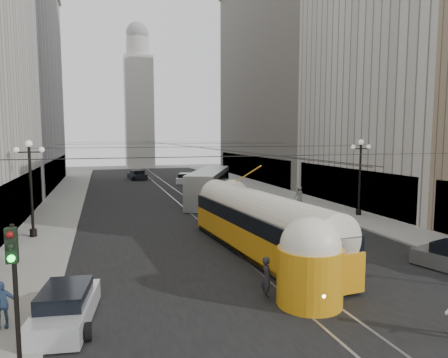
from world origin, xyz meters
TOP-DOWN VIEW (x-y plane):
  - ground at (0.00, 0.00)m, footprint 170.00×170.00m
  - road at (0.00, 32.50)m, footprint 20.00×85.00m
  - sidewalk_left at (-12.00, 36.00)m, footprint 4.00×72.00m
  - sidewalk_right at (12.00, 36.00)m, footprint 4.00×72.00m
  - rail_left at (-0.75, 32.50)m, footprint 0.12×85.00m
  - rail_right at (0.75, 32.50)m, footprint 0.12×85.00m
  - building_left_far at (-19.99, 48.00)m, footprint 12.60×28.60m
  - building_right_far at (20.00, 48.00)m, footprint 12.60×32.60m
  - distant_tower at (0.00, 80.00)m, footprint 6.00×6.00m
  - lamppost_left_mid at (-12.60, 18.00)m, footprint 1.86×0.44m
  - lamppost_right_mid at (12.60, 18.00)m, footprint 1.86×0.44m
  - signal_left at (-10.30, 0.40)m, footprint 0.28×0.45m
  - catenary at (0.12, 31.49)m, footprint 25.00×72.00m
  - streetcar at (0.42, 10.27)m, footprint 3.96×16.59m
  - city_bus at (2.44, 29.06)m, footprint 7.67×13.47m
  - sedan_silver at (-9.50, 4.35)m, footprint 2.38×4.57m
  - sedan_white_far at (3.35, 46.23)m, footprint 3.34×4.99m
  - sedan_dark_far at (-2.87, 53.47)m, footprint 2.83×5.04m
  - pedestrian_crossing_a at (-1.66, 4.33)m, footprint 0.58×0.74m
  - pedestrian_sidewalk_right at (10.50, 24.66)m, footprint 0.87×0.55m
  - pedestrian_sidewalk_left at (-11.56, 4.39)m, footprint 1.01×0.64m

SIDE VIEW (x-z plane):
  - ground at x=0.00m, z-range 0.00..0.00m
  - road at x=0.00m, z-range -0.01..0.01m
  - rail_left at x=-0.75m, z-range -0.02..0.02m
  - rail_right at x=0.75m, z-range -0.02..0.02m
  - sidewalk_left at x=-12.00m, z-range 0.00..0.15m
  - sidewalk_right at x=12.00m, z-range 0.00..0.15m
  - sedan_silver at x=-9.50m, z-range -0.06..1.31m
  - sedan_white_far at x=3.35m, z-range -0.07..1.39m
  - sedan_dark_far at x=-2.87m, z-range -0.07..1.43m
  - pedestrian_crossing_a at x=-1.66m, z-range 0.00..1.79m
  - pedestrian_sidewalk_left at x=-11.56m, z-range 0.15..1.80m
  - pedestrian_sidewalk_right at x=10.50m, z-range 0.15..1.90m
  - streetcar at x=0.42m, z-range -0.04..3.61m
  - city_bus at x=2.44m, z-range 0.16..3.46m
  - signal_left at x=-10.30m, z-range 0.99..5.39m
  - lamppost_left_mid at x=-12.60m, z-range 0.56..6.93m
  - lamppost_right_mid at x=12.60m, z-range 0.56..6.93m
  - catenary at x=0.12m, z-range 5.77..6.00m
  - building_left_far at x=-19.99m, z-range 0.01..28.61m
  - distant_tower at x=0.00m, z-range -0.71..30.65m
  - building_right_far at x=20.00m, z-range 0.01..32.61m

